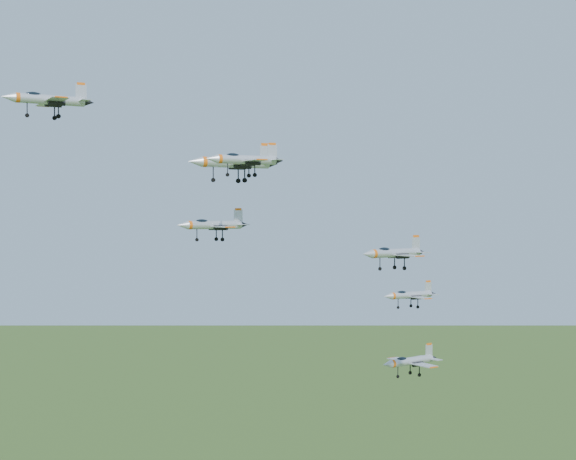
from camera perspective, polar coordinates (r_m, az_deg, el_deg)
jet_lead at (r=123.07m, az=-16.73°, el=8.89°), size 13.43×11.17×3.59m
jet_left_high at (r=116.89m, az=-3.94°, el=4.82°), size 14.00×11.76×3.76m
jet_right_high at (r=102.04m, az=-3.12°, el=5.03°), size 10.65×8.94×2.85m
jet_left_low at (r=124.66m, az=-5.39°, el=0.38°), size 12.26×10.17×3.27m
jet_right_low at (r=114.70m, az=7.52°, el=-1.62°), size 11.66×9.61×3.12m
jet_trail at (r=137.43m, az=8.63°, el=-4.58°), size 10.82×9.04×2.89m
jet_extra at (r=151.36m, az=8.65°, el=-9.20°), size 13.55×11.13×3.63m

